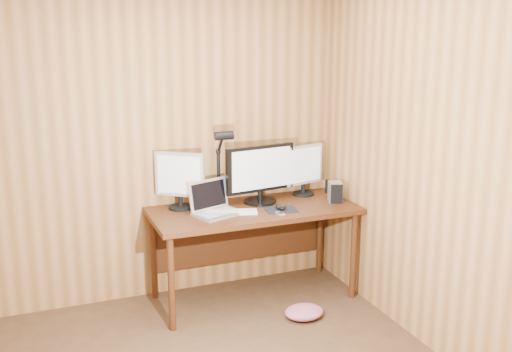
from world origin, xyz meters
TOP-DOWN VIEW (x-y plane):
  - room_shell at (0.00, 0.00)m, footprint 4.00×4.00m
  - desk at (0.93, 1.70)m, footprint 1.60×0.70m
  - monitor_center at (1.04, 1.75)m, footprint 0.60×0.26m
  - monitor_left at (0.40, 1.83)m, footprint 0.34×0.26m
  - monitor_right at (1.46, 1.83)m, footprint 0.37×0.18m
  - laptop at (0.60, 1.62)m, footprint 0.41×0.37m
  - keyboard at (0.72, 1.57)m, footprint 0.42×0.23m
  - mousepad at (1.11, 1.51)m, footprint 0.27×0.23m
  - mouse at (1.11, 1.51)m, footprint 0.09×0.12m
  - hard_drive at (1.61, 1.56)m, footprint 0.14×0.17m
  - phone at (1.06, 1.41)m, footprint 0.05×0.09m
  - speaker at (1.69, 1.83)m, footprint 0.05×0.05m
  - desk_lamp at (0.74, 1.84)m, footprint 0.15×0.21m
  - fabric_pile at (1.15, 1.15)m, footprint 0.35×0.31m

SIDE VIEW (x-z plane):
  - fabric_pile at x=1.15m, z-range 0.00..0.09m
  - desk at x=0.93m, z-range 0.25..1.00m
  - mousepad at x=1.11m, z-range 0.75..0.75m
  - phone at x=1.06m, z-range 0.75..0.76m
  - keyboard at x=0.72m, z-range 0.75..0.77m
  - mouse at x=1.11m, z-range 0.75..0.79m
  - speaker at x=1.69m, z-range 0.75..0.86m
  - laptop at x=0.60m, z-range 0.69..0.94m
  - hard_drive at x=1.61m, z-range 0.75..0.91m
  - monitor_right at x=1.46m, z-range 0.77..1.19m
  - monitor_left at x=0.40m, z-range 0.77..1.21m
  - monitor_center at x=1.04m, z-range 0.76..1.23m
  - desk_lamp at x=0.74m, z-range 0.83..1.46m
  - room_shell at x=0.00m, z-range -0.75..3.25m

